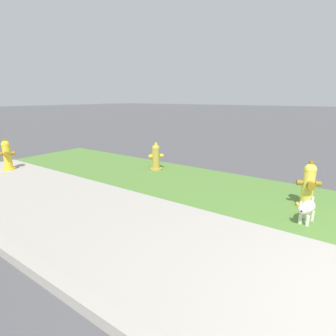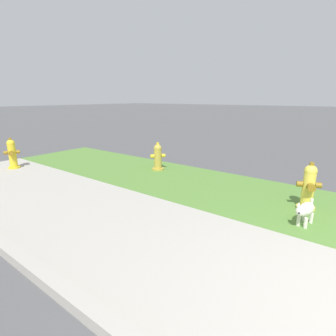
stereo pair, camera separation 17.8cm
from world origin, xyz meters
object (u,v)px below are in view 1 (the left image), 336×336
fire_hydrant_near_corner (156,157)px  fire_hydrant_by_grass_verge (308,185)px  small_white_dog (307,208)px  fire_hydrant_far_end (7,155)px

fire_hydrant_near_corner → fire_hydrant_by_grass_verge: bearing=-59.6°
fire_hydrant_by_grass_verge → fire_hydrant_near_corner: (-3.47, 0.43, -0.05)m
fire_hydrant_near_corner → small_white_dog: fire_hydrant_near_corner is taller
fire_hydrant_near_corner → fire_hydrant_far_end: 3.72m
fire_hydrant_by_grass_verge → small_white_dog: bearing=75.2°
fire_hydrant_by_grass_verge → fire_hydrant_near_corner: 3.50m
small_white_dog → fire_hydrant_by_grass_verge: bearing=-163.2°
fire_hydrant_near_corner → fire_hydrant_far_end: fire_hydrant_far_end is taller
fire_hydrant_far_end → fire_hydrant_by_grass_verge: bearing=134.4°
fire_hydrant_near_corner → small_white_dog: 3.72m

